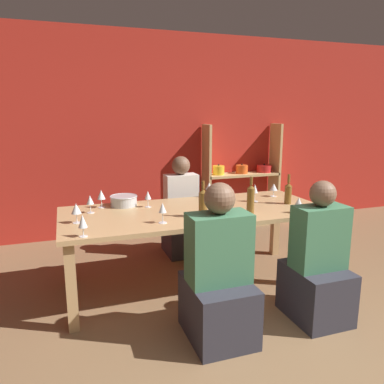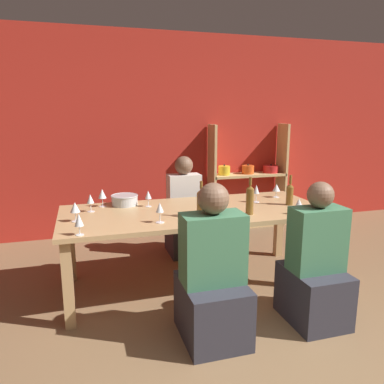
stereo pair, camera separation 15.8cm
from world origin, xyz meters
name	(u,v)px [view 1 (the left image)]	position (x,y,z in m)	size (l,w,h in m)	color
wall_back_red	(164,135)	(0.00, 3.83, 1.35)	(8.80, 0.06, 2.70)	red
shelf_unit	(241,190)	(1.11, 3.63, 0.53)	(1.14, 0.30, 1.49)	tan
dining_table	(195,217)	(-0.19, 1.99, 0.68)	(2.47, 1.06, 0.75)	tan
mixing_bowl	(124,200)	(-0.80, 2.36, 0.81)	(0.27, 0.27, 0.10)	#B7BABC
wine_bottle_green	(251,199)	(0.23, 1.70, 0.89)	(0.07, 0.07, 0.34)	brown
wine_bottle_dark	(288,193)	(0.76, 1.91, 0.87)	(0.07, 0.07, 0.30)	brown
wine_bottle_amber	(203,203)	(-0.21, 1.73, 0.88)	(0.07, 0.07, 0.32)	brown
wine_glass_red_a	(76,209)	(-1.26, 1.90, 0.87)	(0.08, 0.08, 0.17)	white
wine_glass_empty_a	(274,187)	(0.80, 2.25, 0.86)	(0.08, 0.08, 0.14)	white
wine_glass_empty_b	(148,196)	(-0.59, 2.23, 0.87)	(0.06, 0.06, 0.16)	white
wine_glass_empty_c	(83,222)	(-1.23, 1.52, 0.87)	(0.07, 0.07, 0.17)	white
wine_glass_empty_d	(162,209)	(-0.59, 1.67, 0.88)	(0.07, 0.07, 0.17)	white
wine_glass_red_b	(299,202)	(0.66, 1.58, 0.86)	(0.07, 0.07, 0.14)	white
wine_glass_white_a	(255,189)	(0.49, 2.10, 0.88)	(0.07, 0.07, 0.18)	white
wine_glass_empty_e	(90,200)	(-1.13, 2.19, 0.87)	(0.07, 0.07, 0.16)	white
wine_glass_red_c	(209,187)	(0.12, 2.44, 0.87)	(0.08, 0.08, 0.16)	white
wine_glass_red_d	(101,195)	(-1.02, 2.36, 0.88)	(0.08, 0.08, 0.17)	white
person_near_a	(317,270)	(0.53, 1.10, 0.41)	(0.42, 0.52, 1.14)	#2D2D38
person_far_a	(181,218)	(-0.07, 2.83, 0.43)	(0.38, 0.47, 1.16)	#2D2D38
person_near_b	(218,284)	(-0.32, 1.11, 0.42)	(0.45, 0.56, 1.18)	#2D2D38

